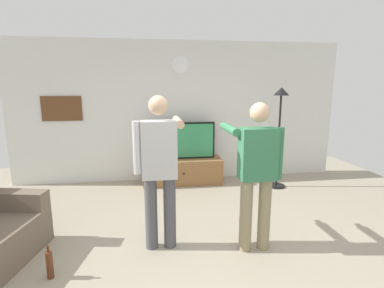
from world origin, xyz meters
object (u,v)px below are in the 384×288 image
(framed_picture, at_px, (62,109))
(floor_lamp, at_px, (280,117))
(tv_stand, at_px, (182,171))
(beverage_bottle, at_px, (50,264))
(television, at_px, (182,141))
(person_standing_nearer_couch, at_px, (257,169))
(person_standing_nearer_lamp, at_px, (159,165))
(wall_clock, at_px, (180,65))

(framed_picture, distance_m, floor_lamp, 3.98)
(tv_stand, height_order, beverage_bottle, tv_stand)
(tv_stand, bearing_deg, floor_lamp, -14.42)
(television, height_order, person_standing_nearer_couch, person_standing_nearer_couch)
(tv_stand, relative_size, person_standing_nearer_lamp, 0.85)
(floor_lamp, xyz_separation_m, person_standing_nearer_lamp, (-2.21, -1.78, -0.32))
(floor_lamp, relative_size, person_standing_nearer_couch, 1.09)
(tv_stand, relative_size, television, 1.19)
(person_standing_nearer_couch, bearing_deg, tv_stand, 103.23)
(person_standing_nearer_couch, height_order, beverage_bottle, person_standing_nearer_couch)
(person_standing_nearer_couch, bearing_deg, framed_picture, 135.61)
(tv_stand, distance_m, wall_clock, 2.03)
(person_standing_nearer_lamp, relative_size, person_standing_nearer_couch, 1.04)
(person_standing_nearer_lamp, bearing_deg, person_standing_nearer_couch, -10.26)
(beverage_bottle, bearing_deg, person_standing_nearer_lamp, 21.62)
(tv_stand, bearing_deg, beverage_bottle, -120.89)
(floor_lamp, distance_m, person_standing_nearer_couch, 2.31)
(tv_stand, bearing_deg, wall_clock, 90.00)
(person_standing_nearer_couch, xyz_separation_m, beverage_bottle, (-2.15, -0.24, -0.80))
(floor_lamp, height_order, person_standing_nearer_couch, floor_lamp)
(floor_lamp, bearing_deg, framed_picture, 169.35)
(television, xyz_separation_m, beverage_bottle, (-1.59, -2.70, -0.68))
(floor_lamp, bearing_deg, tv_stand, 165.58)
(television, distance_m, beverage_bottle, 3.21)
(wall_clock, relative_size, floor_lamp, 0.18)
(wall_clock, distance_m, framed_picture, 2.34)
(person_standing_nearer_couch, distance_m, beverage_bottle, 2.31)
(floor_lamp, bearing_deg, television, 164.14)
(tv_stand, bearing_deg, television, 90.00)
(wall_clock, xyz_separation_m, person_standing_nearer_couch, (0.57, -2.70, -1.29))
(television, bearing_deg, tv_stand, -90.00)
(wall_clock, bearing_deg, television, -90.00)
(person_standing_nearer_lamp, bearing_deg, framed_picture, 124.15)
(framed_picture, bearing_deg, beverage_bottle, -78.31)
(television, distance_m, floor_lamp, 1.85)
(wall_clock, xyz_separation_m, framed_picture, (-2.20, 0.00, -0.80))
(tv_stand, height_order, floor_lamp, floor_lamp)
(television, relative_size, wall_clock, 3.91)
(beverage_bottle, bearing_deg, television, 59.55)
(framed_picture, height_order, floor_lamp, floor_lamp)
(floor_lamp, bearing_deg, person_standing_nearer_couch, -120.25)
(framed_picture, distance_m, person_standing_nearer_lamp, 3.07)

